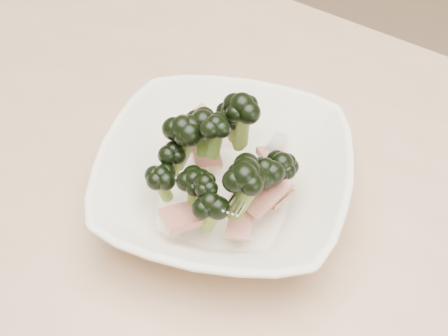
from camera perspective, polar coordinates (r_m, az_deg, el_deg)
The scene contains 2 objects.
dining_table at distance 0.69m, azimuth 2.85°, elevation -12.79°, with size 1.20×0.80×0.75m.
broccoli_dish at distance 0.62m, azimuth 0.04°, elevation -0.74°, with size 0.32×0.32×0.12m.
Camera 1 is at (0.16, -0.29, 1.26)m, focal length 50.00 mm.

